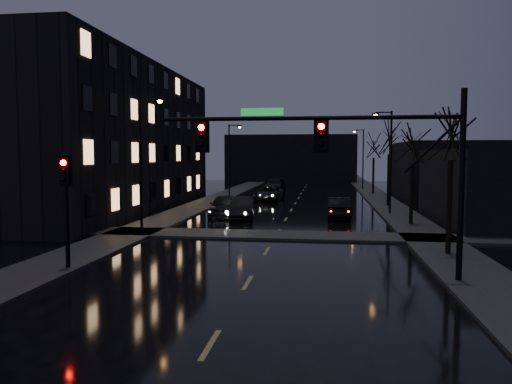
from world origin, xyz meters
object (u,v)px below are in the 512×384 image
(oncoming_car_a, at_px, (224,206))
(lead_car, at_px, (339,208))
(oncoming_car_b, at_px, (242,208))
(oncoming_car_d, at_px, (275,185))
(oncoming_car_c, at_px, (269,194))

(oncoming_car_a, xyz_separation_m, lead_car, (8.43, 0.64, -0.08))
(oncoming_car_b, bearing_deg, oncoming_car_d, 83.70)
(oncoming_car_b, xyz_separation_m, oncoming_car_d, (-0.35, 27.60, 0.02))
(oncoming_car_b, xyz_separation_m, lead_car, (6.99, 1.41, -0.01))
(oncoming_car_d, bearing_deg, oncoming_car_b, -85.59)
(oncoming_car_b, height_order, oncoming_car_c, oncoming_car_b)
(lead_car, bearing_deg, oncoming_car_a, 3.96)
(oncoming_car_c, distance_m, lead_car, 14.66)
(oncoming_car_a, xyz_separation_m, oncoming_car_b, (1.44, -0.77, -0.07))
(oncoming_car_d, bearing_deg, lead_car, -70.66)
(oncoming_car_b, distance_m, oncoming_car_d, 27.60)
(oncoming_car_a, relative_size, oncoming_car_b, 1.05)
(oncoming_car_a, distance_m, lead_car, 8.45)
(oncoming_car_a, height_order, lead_car, oncoming_car_a)
(oncoming_car_a, bearing_deg, lead_car, 0.91)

